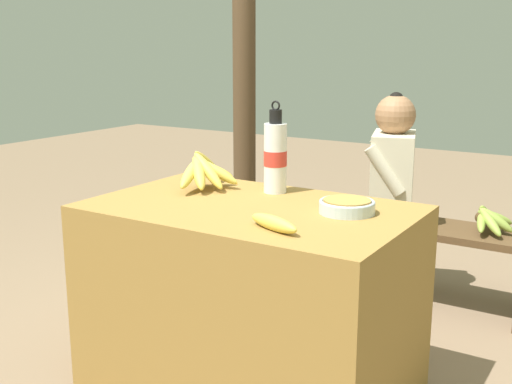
{
  "coord_description": "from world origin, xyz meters",
  "views": [
    {
      "loc": [
        1.19,
        -1.87,
        1.28
      ],
      "look_at": [
        -0.01,
        0.05,
        0.76
      ],
      "focal_mm": 45.0,
      "sensor_mm": 36.0,
      "label": 1
    }
  ],
  "objects_px": {
    "loose_banana_front": "(274,223)",
    "wooden_bench": "(396,232)",
    "banana_bunch_green": "(489,219)",
    "serving_bowl": "(347,206)",
    "water_bottle": "(275,156)",
    "support_post_near": "(244,35)",
    "banana_bunch_ripe": "(204,170)",
    "seated_vendor": "(383,181)"
  },
  "relations": [
    {
      "from": "banana_bunch_green",
      "to": "banana_bunch_ripe",
      "type": "bearing_deg",
      "value": -130.39
    },
    {
      "from": "loose_banana_front",
      "to": "wooden_bench",
      "type": "height_order",
      "value": "loose_banana_front"
    },
    {
      "from": "water_bottle",
      "to": "banana_bunch_ripe",
      "type": "bearing_deg",
      "value": -160.4
    },
    {
      "from": "water_bottle",
      "to": "loose_banana_front",
      "type": "bearing_deg",
      "value": -60.2
    },
    {
      "from": "banana_bunch_green",
      "to": "serving_bowl",
      "type": "bearing_deg",
      "value": -102.97
    },
    {
      "from": "seated_vendor",
      "to": "banana_bunch_green",
      "type": "height_order",
      "value": "seated_vendor"
    },
    {
      "from": "wooden_bench",
      "to": "seated_vendor",
      "type": "xyz_separation_m",
      "value": [
        -0.07,
        -0.05,
        0.27
      ]
    },
    {
      "from": "serving_bowl",
      "to": "support_post_near",
      "type": "height_order",
      "value": "support_post_near"
    },
    {
      "from": "wooden_bench",
      "to": "seated_vendor",
      "type": "bearing_deg",
      "value": -146.23
    },
    {
      "from": "seated_vendor",
      "to": "wooden_bench",
      "type": "bearing_deg",
      "value": -163.74
    },
    {
      "from": "loose_banana_front",
      "to": "support_post_near",
      "type": "xyz_separation_m",
      "value": [
        -1.16,
        1.63,
        0.59
      ]
    },
    {
      "from": "serving_bowl",
      "to": "wooden_bench",
      "type": "relative_size",
      "value": 0.13
    },
    {
      "from": "banana_bunch_ripe",
      "to": "loose_banana_front",
      "type": "relative_size",
      "value": 1.63
    },
    {
      "from": "banana_bunch_green",
      "to": "support_post_near",
      "type": "height_order",
      "value": "support_post_near"
    },
    {
      "from": "loose_banana_front",
      "to": "seated_vendor",
      "type": "bearing_deg",
      "value": 96.67
    },
    {
      "from": "support_post_near",
      "to": "banana_bunch_ripe",
      "type": "bearing_deg",
      "value": -63.51
    },
    {
      "from": "wooden_bench",
      "to": "banana_bunch_green",
      "type": "distance_m",
      "value": 0.47
    },
    {
      "from": "serving_bowl",
      "to": "seated_vendor",
      "type": "xyz_separation_m",
      "value": [
        -0.26,
        1.04,
        -0.13
      ]
    },
    {
      "from": "water_bottle",
      "to": "loose_banana_front",
      "type": "relative_size",
      "value": 1.65
    },
    {
      "from": "banana_bunch_ripe",
      "to": "water_bottle",
      "type": "relative_size",
      "value": 0.99
    },
    {
      "from": "banana_bunch_ripe",
      "to": "banana_bunch_green",
      "type": "height_order",
      "value": "banana_bunch_ripe"
    },
    {
      "from": "banana_bunch_ripe",
      "to": "banana_bunch_green",
      "type": "xyz_separation_m",
      "value": [
        0.89,
        1.04,
        -0.31
      ]
    },
    {
      "from": "support_post_near",
      "to": "banana_bunch_green",
      "type": "bearing_deg",
      "value": -8.44
    },
    {
      "from": "banana_bunch_ripe",
      "to": "water_bottle",
      "type": "xyz_separation_m",
      "value": [
        0.27,
        0.1,
        0.07
      ]
    },
    {
      "from": "serving_bowl",
      "to": "seated_vendor",
      "type": "relative_size",
      "value": 0.18
    },
    {
      "from": "banana_bunch_ripe",
      "to": "seated_vendor",
      "type": "height_order",
      "value": "seated_vendor"
    },
    {
      "from": "serving_bowl",
      "to": "support_post_near",
      "type": "bearing_deg",
      "value": 134.0
    },
    {
      "from": "serving_bowl",
      "to": "water_bottle",
      "type": "height_order",
      "value": "water_bottle"
    },
    {
      "from": "banana_bunch_green",
      "to": "support_post_near",
      "type": "xyz_separation_m",
      "value": [
        -1.52,
        0.23,
        0.85
      ]
    },
    {
      "from": "seated_vendor",
      "to": "banana_bunch_ripe",
      "type": "bearing_deg",
      "value": 51.91
    },
    {
      "from": "seated_vendor",
      "to": "loose_banana_front",
      "type": "bearing_deg",
      "value": 79.15
    },
    {
      "from": "water_bottle",
      "to": "seated_vendor",
      "type": "xyz_separation_m",
      "value": [
        0.1,
        0.9,
        -0.25
      ]
    },
    {
      "from": "serving_bowl",
      "to": "support_post_near",
      "type": "relative_size",
      "value": 0.07
    },
    {
      "from": "banana_bunch_green",
      "to": "wooden_bench",
      "type": "bearing_deg",
      "value": -179.29
    },
    {
      "from": "banana_bunch_ripe",
      "to": "support_post_near",
      "type": "xyz_separation_m",
      "value": [
        -0.63,
        1.27,
        0.54
      ]
    },
    {
      "from": "banana_bunch_ripe",
      "to": "banana_bunch_green",
      "type": "bearing_deg",
      "value": 49.61
    },
    {
      "from": "banana_bunch_ripe",
      "to": "support_post_near",
      "type": "distance_m",
      "value": 1.52
    },
    {
      "from": "wooden_bench",
      "to": "banana_bunch_ripe",
      "type": "bearing_deg",
      "value": -113.03
    },
    {
      "from": "loose_banana_front",
      "to": "support_post_near",
      "type": "bearing_deg",
      "value": 125.55
    },
    {
      "from": "loose_banana_front",
      "to": "wooden_bench",
      "type": "relative_size",
      "value": 0.14
    },
    {
      "from": "support_post_near",
      "to": "serving_bowl",
      "type": "bearing_deg",
      "value": -46.0
    },
    {
      "from": "water_bottle",
      "to": "support_post_near",
      "type": "xyz_separation_m",
      "value": [
        -0.9,
        1.17,
        0.47
      ]
    }
  ]
}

